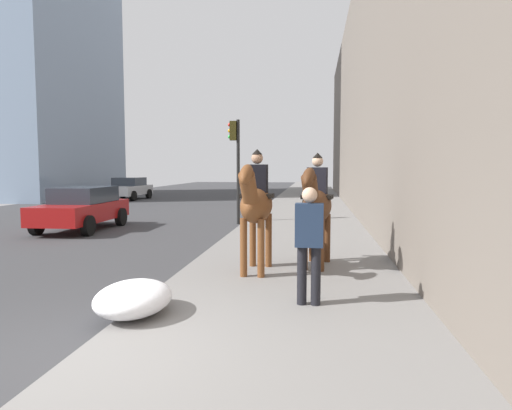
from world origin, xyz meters
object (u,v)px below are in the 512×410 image
car_mid_lane (82,207)px  traffic_light_near_curb (236,154)px  pedestrian_greeting (309,238)px  car_near_lane (128,188)px  mounted_horse_far (316,204)px  mounted_horse_near (256,204)px

car_mid_lane → traffic_light_near_curb: size_ratio=1.07×
pedestrian_greeting → car_near_lane: 25.09m
mounted_horse_far → traffic_light_near_curb: bearing=-149.8°
mounted_horse_near → car_mid_lane: (5.95, 6.66, -0.66)m
mounted_horse_near → pedestrian_greeting: (-1.93, -1.02, -0.33)m
mounted_horse_near → car_near_lane: size_ratio=0.59×
mounted_horse_near → mounted_horse_far: size_ratio=1.02×
mounted_horse_near → mounted_horse_far: bearing=122.3°
mounted_horse_far → car_near_lane: mounted_horse_far is taller
mounted_horse_near → car_near_lane: (20.07, 11.04, -0.68)m
mounted_horse_far → pedestrian_greeting: mounted_horse_far is taller
pedestrian_greeting → car_near_lane: (21.99, 12.06, -0.35)m
traffic_light_near_curb → car_near_lane: bearing=37.8°
mounted_horse_far → pedestrian_greeting: 2.57m
car_near_lane → mounted_horse_near: bearing=31.5°
mounted_horse_far → traffic_light_near_curb: traffic_light_near_curb is taller
car_mid_lane → traffic_light_near_curb: 5.63m
pedestrian_greeting → car_near_lane: bearing=29.8°
pedestrian_greeting → mounted_horse_near: bearing=28.9°
mounted_horse_near → car_mid_lane: mounted_horse_near is taller
mounted_horse_far → car_mid_lane: 9.45m
pedestrian_greeting → traffic_light_near_curb: size_ratio=0.44×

